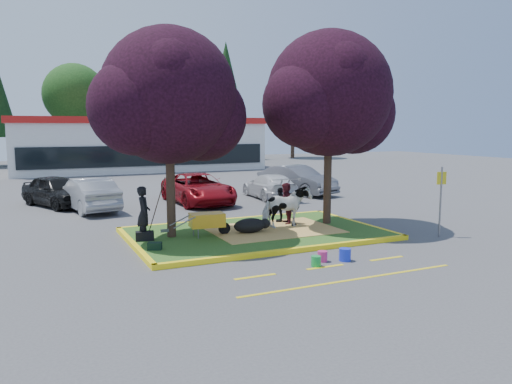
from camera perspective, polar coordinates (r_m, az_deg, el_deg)
name	(u,v)px	position (r m, az deg, el deg)	size (l,w,h in m)	color
ground	(257,235)	(16.75, 0.08, -4.99)	(90.00, 90.00, 0.00)	#424244
median_island	(257,233)	(16.74, 0.08, -4.74)	(8.00, 5.00, 0.15)	#255219
curb_near	(295,250)	(14.50, 4.43, -6.67)	(8.30, 0.16, 0.15)	yellow
curb_far	(228,220)	(19.06, -3.21, -3.26)	(8.30, 0.16, 0.15)	yellow
curb_left	(134,245)	(15.50, -13.79, -5.95)	(0.16, 5.30, 0.15)	yellow
curb_right	(357,223)	(18.80, 11.44, -3.54)	(0.16, 5.30, 0.15)	yellow
straw_bedding	(273,229)	(16.98, 1.92, -4.30)	(4.20, 3.00, 0.01)	#DDAE5B
tree_purple_left	(170,102)	(15.78, -9.85, 10.07)	(5.06, 4.20, 6.51)	black
tree_purple_right	(330,100)	(17.98, 8.44, 10.40)	(5.30, 4.40, 6.82)	black
fire_lane_stripe_a	(255,277)	(12.25, -0.08, -9.65)	(1.10, 0.12, 0.01)	yellow
fire_lane_stripe_b	(325,267)	(13.18, 7.92, -8.49)	(1.10, 0.12, 0.01)	yellow
fire_lane_stripe_c	(387,258)	(14.34, 14.71, -7.36)	(1.10, 0.12, 0.01)	yellow
fire_lane_long	(353,280)	(12.24, 11.01, -9.81)	(6.00, 0.10, 0.01)	yellow
retail_building	(139,143)	(43.75, -13.25, 5.44)	(20.40, 8.40, 4.40)	silver
treeline	(109,86)	(53.22, -16.43, 11.56)	(46.58, 7.80, 14.63)	black
cow	(286,207)	(17.18, 3.47, -1.75)	(0.77, 1.70, 1.44)	silver
calf	(250,225)	(16.43, -0.71, -3.85)	(1.11, 0.63, 0.48)	black
handler	(144,213)	(15.72, -12.71, -2.36)	(0.61, 0.40, 1.66)	black
visitor_a	(286,204)	(17.86, 3.42, -1.33)	(0.72, 0.56, 1.48)	#47141D
visitor_b	(280,205)	(18.24, 2.78, -1.47)	(0.75, 0.31, 1.28)	black
wheelbarrow	(207,220)	(15.99, -5.58, -3.24)	(1.95, 0.75, 0.73)	black
gear_bag_dark	(145,236)	(15.72, -12.60, -4.92)	(0.55, 0.30, 0.28)	black
gear_bag_green	(155,246)	(14.51, -11.50, -6.06)	(0.39, 0.24, 0.21)	black
sign_post	(441,194)	(17.44, 20.37, -0.24)	(0.32, 0.11, 2.32)	slate
bucket_green	(316,261)	(13.18, 6.87, -7.86)	(0.26, 0.26, 0.28)	green
bucket_pink	(322,256)	(13.66, 7.60, -7.30)	(0.27, 0.27, 0.29)	#CD2D7A
bucket_blue	(345,255)	(13.82, 10.13, -7.07)	(0.32, 0.32, 0.34)	#1A2FD7
car_black	(57,191)	(24.51, -21.82, 0.13)	(1.70, 4.22, 1.44)	black
car_silver	(88,194)	(22.76, -18.60, -0.25)	(1.52, 4.37, 1.44)	#94969B
car_red	(198,188)	(23.84, -6.64, 0.40)	(2.36, 5.13, 1.42)	maroon
car_white	(269,186)	(25.43, 1.55, 0.68)	(1.74, 4.27, 1.24)	silver
car_grey	(297,180)	(27.04, 4.67, 1.38)	(1.64, 4.69, 1.55)	#5B5D63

